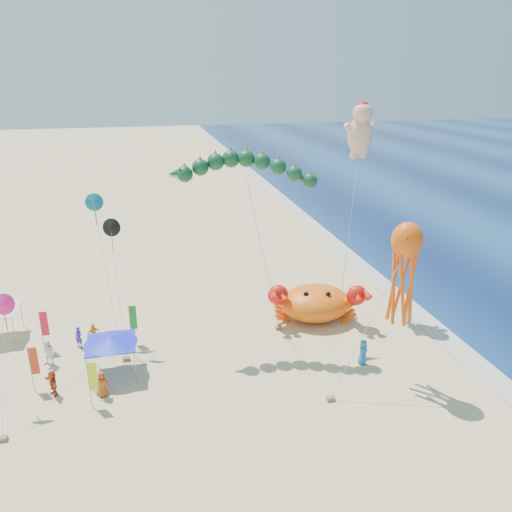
{
  "coord_description": "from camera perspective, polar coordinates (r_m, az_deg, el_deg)",
  "views": [
    {
      "loc": [
        -9.8,
        -31.14,
        19.19
      ],
      "look_at": [
        -2.0,
        2.0,
        6.5
      ],
      "focal_mm": 35.0,
      "sensor_mm": 36.0,
      "label": 1
    }
  ],
  "objects": [
    {
      "name": "cherub_kite",
      "position": [
        41.03,
        11.88,
        14.0
      ],
      "size": [
        2.41,
        1.94,
        16.99
      ],
      "color": "#FAB598",
      "rests_on": "ground"
    },
    {
      "name": "ground",
      "position": [
        37.87,
        3.7,
        -10.05
      ],
      "size": [
        320.0,
        320.0,
        0.0
      ],
      "primitive_type": "plane",
      "color": "#D1B784",
      "rests_on": "ground"
    },
    {
      "name": "canopy_blue",
      "position": [
        34.78,
        -16.28,
        -9.25
      ],
      "size": [
        3.49,
        3.49,
        2.71
      ],
      "color": "gray",
      "rests_on": "ground"
    },
    {
      "name": "small_kites",
      "position": [
        35.47,
        -19.91,
        0.15
      ],
      "size": [
        7.49,
        11.6,
        10.9
      ],
      "color": "#F31B89",
      "rests_on": "ground"
    },
    {
      "name": "beachgoers",
      "position": [
        35.53,
        -11.93,
        -11.07
      ],
      "size": [
        28.12,
        7.91,
        1.89
      ],
      "color": "#AA441B",
      "rests_on": "ground"
    },
    {
      "name": "octopus_kite",
      "position": [
        31.85,
        16.57,
        -1.06
      ],
      "size": [
        6.16,
        2.52,
        10.74
      ],
      "color": "#FF550D",
      "rests_on": "ground"
    },
    {
      "name": "foam_strip",
      "position": [
        42.58,
        19.5,
        -7.62
      ],
      "size": [
        320.0,
        320.0,
        0.0
      ],
      "primitive_type": "plane",
      "color": "silver",
      "rests_on": "ground"
    },
    {
      "name": "feather_flags",
      "position": [
        35.99,
        -19.82,
        -9.4
      ],
      "size": [
        6.78,
        7.71,
        3.2
      ],
      "color": "gray",
      "rests_on": "ground"
    },
    {
      "name": "dragon_kite",
      "position": [
        34.73,
        -1.28,
        9.42
      ],
      "size": [
        10.43,
        3.25,
        13.7
      ],
      "color": "#103C21",
      "rests_on": "ground"
    },
    {
      "name": "crab_inflatable",
      "position": [
        41.02,
        6.84,
        -5.24
      ],
      "size": [
        7.84,
        6.02,
        3.44
      ],
      "color": "#F75E0D",
      "rests_on": "ground"
    }
  ]
}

